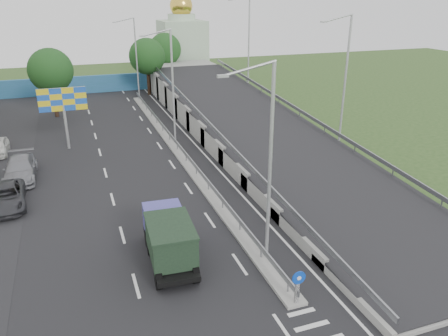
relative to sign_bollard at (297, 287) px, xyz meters
name	(u,v)px	position (x,y,z in m)	size (l,w,h in m)	color
road_surface	(153,172)	(-3.00, 17.83, -1.03)	(26.00, 90.00, 0.04)	black
median	(177,150)	(0.00, 21.83, -0.93)	(1.00, 44.00, 0.20)	gray
overpass_ramp	(256,124)	(7.50, 21.83, 0.72)	(10.00, 50.00, 3.50)	gray
median_guardrail	(177,143)	(0.00, 21.83, -0.28)	(0.09, 44.00, 0.71)	gray
sign_bollard	(297,287)	(0.00, 0.00, 0.00)	(0.64, 0.23, 1.67)	black
lamp_post_near	(267,156)	(0.11, 3.83, 4.77)	(2.74, 0.18, 10.08)	#B2B5B7
lamp_post_mid	(171,82)	(0.11, 23.83, 4.77)	(2.74, 0.18, 10.08)	#B2B5B7
lamp_post_far	(135,54)	(0.11, 43.83, 4.77)	(2.74, 0.18, 10.08)	#B2B5B7
blue_wall	(101,84)	(-4.00, 49.83, 0.17)	(30.00, 0.50, 2.40)	#236483
church	(182,44)	(10.00, 57.83, 4.28)	(7.00, 7.00, 13.80)	#B2CCAD
billboard	(63,103)	(-9.00, 25.83, 3.15)	(4.00, 0.24, 5.50)	#B2B5B7
tree_left_mid	(51,71)	(-10.00, 37.83, 4.14)	(4.80, 4.80, 7.60)	black
tree_median_far	(147,56)	(2.00, 45.83, 4.14)	(4.80, 4.80, 7.60)	black
tree_ramp_far	(165,49)	(6.00, 52.83, 4.14)	(4.80, 4.80, 7.60)	black
dump_truck	(168,237)	(-4.49, 5.46, 0.34)	(2.42, 5.74, 2.48)	black
parked_car_c	(6,197)	(-13.09, 15.09, -0.33)	(2.32, 5.04, 1.40)	#313236
parked_car_d	(20,169)	(-12.53, 19.79, -0.24)	(2.21, 5.43, 1.58)	gray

